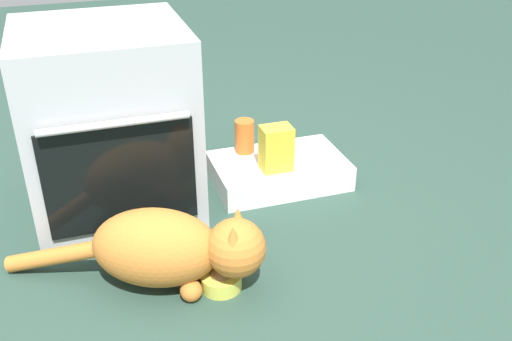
{
  "coord_description": "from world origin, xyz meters",
  "views": [
    {
      "loc": [
        -0.13,
        -1.66,
        1.21
      ],
      "look_at": [
        0.42,
        -0.01,
        0.25
      ],
      "focal_mm": 40.81,
      "sensor_mm": 36.0,
      "label": 1
    }
  ],
  "objects_px": {
    "cat": "(170,248)",
    "oven": "(109,121)",
    "pantry_cabinet": "(279,171)",
    "snack_bag": "(276,148)",
    "food_bowl": "(221,279)",
    "sauce_jar": "(245,136)"
  },
  "relations": [
    {
      "from": "pantry_cabinet",
      "to": "cat",
      "type": "bearing_deg",
      "value": -137.12
    },
    {
      "from": "cat",
      "to": "oven",
      "type": "bearing_deg",
      "value": 125.45
    },
    {
      "from": "oven",
      "to": "sauce_jar",
      "type": "xyz_separation_m",
      "value": [
        0.54,
        0.07,
        -0.17
      ]
    },
    {
      "from": "pantry_cabinet",
      "to": "snack_bag",
      "type": "distance_m",
      "value": 0.16
    },
    {
      "from": "sauce_jar",
      "to": "snack_bag",
      "type": "relative_size",
      "value": 0.78
    },
    {
      "from": "food_bowl",
      "to": "sauce_jar",
      "type": "height_order",
      "value": "sauce_jar"
    },
    {
      "from": "cat",
      "to": "snack_bag",
      "type": "xyz_separation_m",
      "value": [
        0.51,
        0.44,
        0.05
      ]
    },
    {
      "from": "pantry_cabinet",
      "to": "sauce_jar",
      "type": "relative_size",
      "value": 3.82
    },
    {
      "from": "food_bowl",
      "to": "sauce_jar",
      "type": "bearing_deg",
      "value": 66.8
    },
    {
      "from": "sauce_jar",
      "to": "snack_bag",
      "type": "xyz_separation_m",
      "value": [
        0.07,
        -0.18,
        0.02
      ]
    },
    {
      "from": "pantry_cabinet",
      "to": "food_bowl",
      "type": "xyz_separation_m",
      "value": [
        -0.4,
        -0.57,
        -0.02
      ]
    },
    {
      "from": "oven",
      "to": "snack_bag",
      "type": "xyz_separation_m",
      "value": [
        0.61,
        -0.11,
        -0.15
      ]
    },
    {
      "from": "cat",
      "to": "snack_bag",
      "type": "height_order",
      "value": "snack_bag"
    },
    {
      "from": "cat",
      "to": "sauce_jar",
      "type": "distance_m",
      "value": 0.76
    },
    {
      "from": "oven",
      "to": "cat",
      "type": "bearing_deg",
      "value": -79.33
    },
    {
      "from": "pantry_cabinet",
      "to": "food_bowl",
      "type": "distance_m",
      "value": 0.7
    },
    {
      "from": "food_bowl",
      "to": "cat",
      "type": "xyz_separation_m",
      "value": [
        -0.14,
        0.06,
        0.11
      ]
    },
    {
      "from": "pantry_cabinet",
      "to": "snack_bag",
      "type": "xyz_separation_m",
      "value": [
        -0.04,
        -0.07,
        0.14
      ]
    },
    {
      "from": "cat",
      "to": "sauce_jar",
      "type": "xyz_separation_m",
      "value": [
        0.43,
        0.62,
        0.03
      ]
    },
    {
      "from": "sauce_jar",
      "to": "food_bowl",
      "type": "bearing_deg",
      "value": -113.2
    },
    {
      "from": "food_bowl",
      "to": "pantry_cabinet",
      "type": "bearing_deg",
      "value": 54.67
    },
    {
      "from": "cat",
      "to": "snack_bag",
      "type": "bearing_deg",
      "value": 65.6
    }
  ]
}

